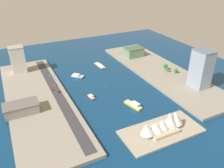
# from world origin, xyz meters

# --- Properties ---
(ground_plane) EXTENTS (440.00, 440.00, 0.00)m
(ground_plane) POSITION_xyz_m (0.00, 0.00, 0.00)
(ground_plane) COLOR navy
(quay_west) EXTENTS (70.00, 240.00, 3.58)m
(quay_west) POSITION_xyz_m (-90.02, 0.00, 1.79)
(quay_west) COLOR gray
(quay_west) RESTS_ON ground_plane
(quay_east) EXTENTS (70.00, 240.00, 3.58)m
(quay_east) POSITION_xyz_m (90.02, 0.00, 1.79)
(quay_east) COLOR gray
(quay_east) RESTS_ON ground_plane
(peninsula_point) EXTENTS (80.07, 38.32, 2.00)m
(peninsula_point) POSITION_xyz_m (-6.98, 113.55, 1.00)
(peninsula_point) COLOR #A89E89
(peninsula_point) RESTS_ON ground_plane
(road_strip) EXTENTS (11.23, 228.00, 0.15)m
(road_strip) POSITION_xyz_m (66.09, 0.00, 3.65)
(road_strip) COLOR #38383D
(road_strip) RESTS_ON quay_east
(tugboat_red) EXTENTS (6.29, 13.68, 4.06)m
(tugboat_red) POSITION_xyz_m (30.30, 23.11, 1.50)
(tugboat_red) COLOR red
(tugboat_red) RESTS_ON ground_plane
(ferry_yellow_fast) EXTENTS (12.47, 25.75, 6.45)m
(ferry_yellow_fast) POSITION_xyz_m (-6.26, 62.79, 2.26)
(ferry_yellow_fast) COLOR yellow
(ferry_yellow_fast) RESTS_ON ground_plane
(catamaran_blue) EXTENTS (19.33, 19.20, 4.25)m
(catamaran_blue) POSITION_xyz_m (27.01, -39.50, 1.64)
(catamaran_blue) COLOR blue
(catamaran_blue) RESTS_ON ground_plane
(barge_flat_brown) EXTENTS (10.27, 28.61, 3.01)m
(barge_flat_brown) POSITION_xyz_m (-18.23, -60.65, 1.13)
(barge_flat_brown) COLOR brown
(barge_flat_brown) RESTS_ON ground_plane
(tower_tall_glass) EXTENTS (19.81, 24.07, 49.24)m
(tower_tall_glass) POSITION_xyz_m (-103.40, 63.19, 28.23)
(tower_tall_glass) COLOR #8C9EB2
(tower_tall_glass) RESTS_ON quay_west
(carpark_squat_concrete) EXTENTS (36.34, 20.71, 11.13)m
(carpark_squat_concrete) POSITION_xyz_m (110.50, 23.92, 9.18)
(carpark_squat_concrete) COLOR gray
(carpark_squat_concrete) RESTS_ON quay_east
(hotel_broad_white) EXTENTS (20.39, 17.41, 38.66)m
(hotel_broad_white) POSITION_xyz_m (99.21, -86.41, 22.94)
(hotel_broad_white) COLOR silver
(hotel_broad_white) RESTS_ON quay_east
(terminal_long_green) EXTENTS (30.23, 21.88, 15.01)m
(terminal_long_green) POSITION_xyz_m (-84.53, -67.60, 11.12)
(terminal_long_green) COLOR slate
(terminal_long_green) RESTS_ON quay_west
(suv_black) EXTENTS (1.94, 4.60, 1.47)m
(suv_black) POSITION_xyz_m (63.38, -1.72, 4.46)
(suv_black) COLOR black
(suv_black) RESTS_ON road_strip
(pickup_red) EXTENTS (2.10, 4.53, 1.51)m
(pickup_red) POSITION_xyz_m (69.60, -10.39, 4.48)
(pickup_red) COLOR black
(pickup_red) RESTS_ON road_strip
(van_white) EXTENTS (1.93, 4.95, 1.64)m
(van_white) POSITION_xyz_m (62.67, -51.64, 4.53)
(van_white) COLOR black
(van_white) RESTS_ON road_strip
(taxi_yellow_cab) EXTENTS (2.02, 4.51, 1.70)m
(taxi_yellow_cab) POSITION_xyz_m (63.54, -21.98, 4.55)
(taxi_yellow_cab) COLOR black
(taxi_yellow_cab) RESTS_ON road_strip
(traffic_light_waterfront) EXTENTS (0.36, 0.36, 6.50)m
(traffic_light_waterfront) POSITION_xyz_m (59.05, -38.79, 7.92)
(traffic_light_waterfront) COLOR black
(traffic_light_waterfront) RESTS_ON quay_east
(opera_landmark) EXTENTS (49.13, 21.12, 19.92)m
(opera_landmark) POSITION_xyz_m (-7.95, 113.55, 10.08)
(opera_landmark) COLOR #BCAD93
(opera_landmark) RESTS_ON peninsula_point
(park_tree_cluster) EXTENTS (13.20, 21.98, 10.19)m
(park_tree_cluster) POSITION_xyz_m (-98.23, 9.28, 9.56)
(park_tree_cluster) COLOR brown
(park_tree_cluster) RESTS_ON quay_west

